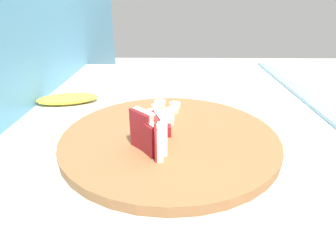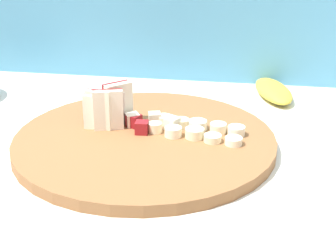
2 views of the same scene
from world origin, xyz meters
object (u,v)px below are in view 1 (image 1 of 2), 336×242
object	(u,v)px
apple_dice_pile	(153,130)
apple_wedge_fan	(152,135)
banana_slice_rows	(161,114)
banana_peel	(68,99)
cutting_board	(170,138)

from	to	relation	value
apple_dice_pile	apple_wedge_fan	bearing A→B (deg)	-178.09
apple_dice_pile	banana_slice_rows	xyz separation A→B (m)	(0.08, -0.01, -0.00)
apple_dice_pile	banana_peel	bearing A→B (deg)	48.35
apple_wedge_fan	apple_dice_pile	xyz separation A→B (m)	(0.06, 0.00, -0.02)
apple_wedge_fan	banana_slice_rows	world-z (taller)	apple_wedge_fan
cutting_board	apple_dice_pile	size ratio (longest dim) A/B	4.29
cutting_board	banana_peel	distance (m)	0.33
cutting_board	banana_slice_rows	bearing A→B (deg)	14.21
cutting_board	apple_dice_pile	world-z (taller)	apple_dice_pile
apple_wedge_fan	banana_slice_rows	distance (m)	0.15
cutting_board	apple_wedge_fan	world-z (taller)	apple_wedge_fan
cutting_board	banana_peel	world-z (taller)	banana_peel
cutting_board	apple_dice_pile	xyz separation A→B (m)	(-0.00, 0.03, 0.02)
cutting_board	apple_wedge_fan	xyz separation A→B (m)	(-0.06, 0.03, 0.04)
cutting_board	apple_wedge_fan	distance (m)	0.08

